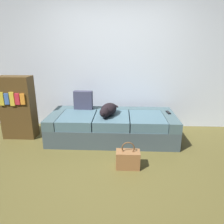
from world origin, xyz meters
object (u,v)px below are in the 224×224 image
Objects in this scene: throw_pillow at (83,100)px; bookshelf at (18,108)px; couch at (112,126)px; tv_remote at (168,112)px; dog_dark at (108,110)px; handbag at (128,159)px.

bookshelf is at bearing -166.00° from throw_pillow.
couch is 1.97× the size of bookshelf.
bookshelf is (-1.11, -0.28, -0.08)m from throw_pillow.
couch is 1.02m from tv_remote.
bookshelf reaches higher than couch.
dog_dark is 0.61m from throw_pillow.
throw_pillow is 1.53m from handbag.
bookshelf is (-1.91, 0.93, 0.43)m from handbag.
throw_pillow reaches higher than dog_dark.
throw_pillow is at bearing 153.45° from couch.
throw_pillow is (-1.53, 0.18, 0.16)m from tv_remote.
couch is at bearing 0.09° from bookshelf.
throw_pillow reaches higher than couch.
couch is at bearing -26.55° from throw_pillow.
handbag is (0.25, -0.93, -0.10)m from couch.
tv_remote is (1.05, 0.18, -0.09)m from dog_dark.
tv_remote reaches higher than couch.
dog_dark reaches higher than couch.
tv_remote is (0.98, 0.09, 0.24)m from couch.
dog_dark is at bearing -177.25° from tv_remote.
couch is 5.74× the size of handbag.
couch is at bearing 178.25° from tv_remote.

